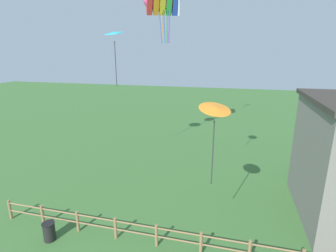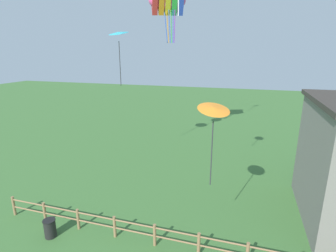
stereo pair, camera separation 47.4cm
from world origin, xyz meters
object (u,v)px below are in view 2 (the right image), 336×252
(kite_cyan_delta, at_px, (119,34))
(kite_orange_delta, at_px, (214,110))
(trash_bin, at_px, (50,228))
(kite_rainbow_parafoil, at_px, (167,0))

(kite_cyan_delta, distance_m, kite_orange_delta, 10.14)
(trash_bin, relative_size, kite_cyan_delta, 0.24)
(kite_rainbow_parafoil, bearing_deg, kite_orange_delta, -64.20)
(kite_rainbow_parafoil, height_order, kite_orange_delta, kite_rainbow_parafoil)
(kite_cyan_delta, xyz_separation_m, kite_orange_delta, (7.20, -6.29, -3.37))
(kite_cyan_delta, bearing_deg, trash_bin, -88.26)
(trash_bin, relative_size, kite_rainbow_parafoil, 0.21)
(kite_rainbow_parafoil, distance_m, kite_cyan_delta, 5.63)
(trash_bin, distance_m, kite_rainbow_parafoil, 17.35)
(kite_cyan_delta, relative_size, kite_orange_delta, 1.03)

